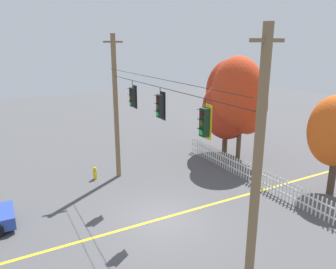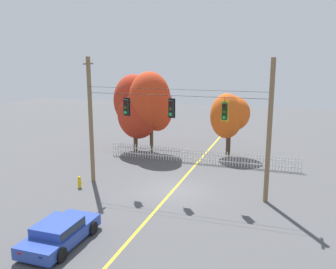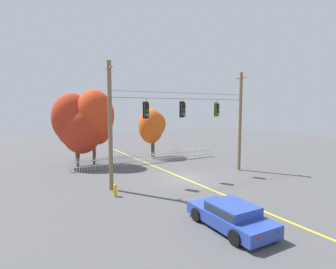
% 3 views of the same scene
% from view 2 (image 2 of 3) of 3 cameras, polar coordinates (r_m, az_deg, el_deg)
% --- Properties ---
extents(ground, '(80.00, 80.00, 0.00)m').
position_cam_2_polar(ground, '(24.02, 0.77, -8.53)').
color(ground, '#4C4C4F').
extents(lane_centerline_stripe, '(0.16, 36.00, 0.01)m').
position_cam_2_polar(lane_centerline_stripe, '(24.02, 0.77, -8.52)').
color(lane_centerline_stripe, gold).
rests_on(lane_centerline_stripe, ground).
extents(signal_support_span, '(11.68, 1.10, 8.33)m').
position_cam_2_polar(signal_support_span, '(22.86, 0.80, 1.46)').
color(signal_support_span, brown).
rests_on(signal_support_span, ground).
extents(traffic_signal_eastbound_side, '(0.43, 0.38, 1.41)m').
position_cam_2_polar(traffic_signal_eastbound_side, '(23.81, -6.40, 4.21)').
color(traffic_signal_eastbound_side, black).
extents(traffic_signal_northbound_secondary, '(0.43, 0.38, 1.39)m').
position_cam_2_polar(traffic_signal_northbound_secondary, '(22.73, 0.50, 4.00)').
color(traffic_signal_northbound_secondary, black).
extents(traffic_signal_northbound_primary, '(0.43, 0.38, 1.41)m').
position_cam_2_polar(traffic_signal_northbound_primary, '(21.98, 8.62, 3.52)').
color(traffic_signal_northbound_primary, black).
extents(white_picket_fence, '(15.21, 0.06, 1.11)m').
position_cam_2_polar(white_picket_fence, '(29.66, 4.91, -3.35)').
color(white_picket_fence, silver).
rests_on(white_picket_fence, ground).
extents(autumn_maple_near_fence, '(4.30, 3.97, 6.74)m').
position_cam_2_polar(autumn_maple_near_fence, '(33.00, -4.94, 4.05)').
color(autumn_maple_near_fence, brown).
rests_on(autumn_maple_near_fence, ground).
extents(autumn_maple_mid, '(3.66, 3.39, 7.05)m').
position_cam_2_polar(autumn_maple_mid, '(31.93, -2.51, 4.94)').
color(autumn_maple_mid, brown).
rests_on(autumn_maple_mid, ground).
extents(autumn_oak_far_east, '(3.25, 2.91, 5.31)m').
position_cam_2_polar(autumn_oak_far_east, '(31.57, 9.30, 2.95)').
color(autumn_oak_far_east, '#473828').
rests_on(autumn_oak_far_east, ground).
extents(parked_car, '(2.07, 4.20, 1.15)m').
position_cam_2_polar(parked_car, '(18.21, -16.21, -14.10)').
color(parked_car, '#28429E').
rests_on(parked_car, ground).
extents(fire_hydrant, '(0.38, 0.22, 0.77)m').
position_cam_2_polar(fire_hydrant, '(25.04, -13.36, -7.07)').
color(fire_hydrant, gold).
rests_on(fire_hydrant, ground).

